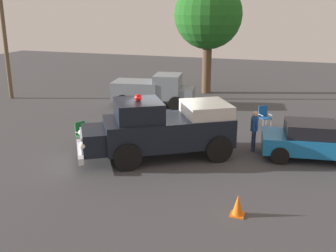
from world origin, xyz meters
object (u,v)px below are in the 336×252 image
at_px(parked_pickup, 153,89).
at_px(lawn_chair_by_car, 82,132).
at_px(oak_tree_left, 208,15).
at_px(utility_pole, 4,36).
at_px(spectator_standing, 254,128).
at_px(lawn_chair_spare, 264,115).
at_px(traffic_cone, 238,206).
at_px(vintage_fire_truck, 162,128).
at_px(classic_hot_rod, 319,141).

distance_m(parked_pickup, lawn_chair_by_car, 7.57).
bearing_deg(oak_tree_left, utility_pole, 115.55).
bearing_deg(spectator_standing, lawn_chair_spare, -1.36).
relative_size(utility_pole, traffic_cone, 11.98).
distance_m(vintage_fire_truck, classic_hot_rod, 6.10).
distance_m(classic_hot_rod, oak_tree_left, 13.38).
bearing_deg(vintage_fire_truck, lawn_chair_spare, -31.88).
relative_size(lawn_chair_spare, utility_pole, 0.13).
relative_size(vintage_fire_truck, lawn_chair_spare, 6.08).
relative_size(spectator_standing, utility_pole, 0.22).
height_order(classic_hot_rod, lawn_chair_spare, classic_hot_rod).
relative_size(classic_hot_rod, lawn_chair_spare, 4.47).
relative_size(vintage_fire_truck, classic_hot_rod, 1.36).
xyz_separation_m(classic_hot_rod, parked_pickup, (6.07, 9.08, 0.24)).
bearing_deg(classic_hot_rod, oak_tree_left, 32.99).
bearing_deg(spectator_standing, oak_tree_left, 22.75).
distance_m(parked_pickup, traffic_cone, 13.32).
bearing_deg(traffic_cone, lawn_chair_by_car, 61.66).
xyz_separation_m(vintage_fire_truck, traffic_cone, (-3.67, -3.54, -0.89)).
height_order(vintage_fire_truck, classic_hot_rod, vintage_fire_truck).
bearing_deg(classic_hot_rod, utility_pole, 74.66).
height_order(vintage_fire_truck, lawn_chair_by_car, vintage_fire_truck).
distance_m(lawn_chair_spare, utility_pole, 16.45).
bearing_deg(oak_tree_left, parked_pickup, 154.13).
distance_m(classic_hot_rod, parked_pickup, 10.93).
height_order(oak_tree_left, utility_pole, utility_pole).
bearing_deg(lawn_chair_spare, spectator_standing, 178.64).
relative_size(lawn_chair_by_car, lawn_chair_spare, 1.00).
bearing_deg(traffic_cone, spectator_standing, 2.07).
relative_size(classic_hot_rod, traffic_cone, 7.18).
height_order(lawn_chair_by_car, spectator_standing, spectator_standing).
bearing_deg(classic_hot_rod, parked_pickup, 56.23).
bearing_deg(parked_pickup, oak_tree_left, -25.87).
xyz_separation_m(vintage_fire_truck, classic_hot_rod, (1.70, -5.84, -0.45)).
height_order(classic_hot_rod, utility_pole, utility_pole).
bearing_deg(spectator_standing, parked_pickup, 48.01).
height_order(lawn_chair_spare, utility_pole, utility_pole).
distance_m(vintage_fire_truck, utility_pole, 14.59).
bearing_deg(oak_tree_left, spectator_standing, -157.25).
height_order(classic_hot_rod, lawn_chair_by_car, classic_hot_rod).
xyz_separation_m(parked_pickup, lawn_chair_by_car, (-7.54, 0.46, -0.40)).
bearing_deg(parked_pickup, lawn_chair_by_car, 176.48).
height_order(parked_pickup, oak_tree_left, oak_tree_left).
distance_m(classic_hot_rod, lawn_chair_spare, 4.51).
relative_size(classic_hot_rod, lawn_chair_by_car, 4.47).
relative_size(parked_pickup, oak_tree_left, 0.68).
bearing_deg(utility_pole, oak_tree_left, -64.45).
height_order(lawn_chair_by_car, lawn_chair_spare, same).
bearing_deg(utility_pole, vintage_fire_truck, -118.19).
distance_m(parked_pickup, utility_pole, 9.90).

